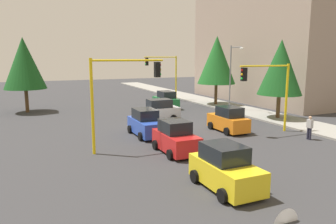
{
  "coord_description": "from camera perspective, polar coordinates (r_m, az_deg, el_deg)",
  "views": [
    {
      "loc": [
        24.79,
        -11.01,
        5.74
      ],
      "look_at": [
        0.52,
        -0.17,
        1.2
      ],
      "focal_mm": 34.17,
      "sensor_mm": 36.0,
      "label": 1
    }
  ],
  "objects": [
    {
      "name": "car_green",
      "position": [
        36.58,
        -0.39,
        2.09
      ],
      "size": [
        4.07,
        1.99,
        1.98
      ],
      "color": "#1E7238",
      "rests_on": "ground"
    },
    {
      "name": "car_orange",
      "position": [
        25.5,
        10.7,
        -1.44
      ],
      "size": [
        3.68,
        1.94,
        1.98
      ],
      "color": "orange",
      "rests_on": "ground"
    },
    {
      "name": "pedestrian_crossing",
      "position": [
        24.64,
        23.94,
        -2.46
      ],
      "size": [
        0.4,
        0.24,
        1.7
      ],
      "color": "#262638",
      "rests_on": "ground"
    },
    {
      "name": "tree_roadside_near",
      "position": [
        31.35,
        19.43,
        7.51
      ],
      "size": [
        4.04,
        4.04,
        7.38
      ],
      "color": "brown",
      "rests_on": "ground"
    },
    {
      "name": "traffic_signal_far_left",
      "position": [
        42.28,
        -0.73,
        7.59
      ],
      "size": [
        0.36,
        4.59,
        5.94
      ],
      "color": "yellow",
      "rests_on": "ground"
    },
    {
      "name": "lane_arrow_near",
      "position": [
        16.54,
        6.71,
        -10.67
      ],
      "size": [
        2.4,
        1.1,
        1.1
      ],
      "color": "silver",
      "rests_on": "ground"
    },
    {
      "name": "street_lamp_curbside",
      "position": [
        34.89,
        11.44,
        7.22
      ],
      "size": [
        2.15,
        0.28,
        7.0
      ],
      "color": "slate",
      "rests_on": "ground"
    },
    {
      "name": "car_yellow",
      "position": [
        14.53,
        10.19,
        -9.95
      ],
      "size": [
        3.72,
        2.05,
        1.98
      ],
      "color": "yellow",
      "rests_on": "ground"
    },
    {
      "name": "traffic_signal_near_right",
      "position": [
        19.6,
        -8.3,
        4.63
      ],
      "size": [
        0.36,
        4.59,
        5.72
      ],
      "color": "yellow",
      "rests_on": "ground"
    },
    {
      "name": "tree_opposite_side",
      "position": [
        36.8,
        -24.3,
        7.92
      ],
      "size": [
        4.29,
        4.29,
        7.83
      ],
      "color": "brown",
      "rests_on": "ground"
    },
    {
      "name": "tree_roadside_mid",
      "position": [
        38.95,
        8.68,
        9.13
      ],
      "size": [
        4.52,
        4.52,
        8.27
      ],
      "color": "brown",
      "rests_on": "ground"
    },
    {
      "name": "sidewalk_kerb",
      "position": [
        37.18,
        11.62,
        0.73
      ],
      "size": [
        80.0,
        4.0,
        0.15
      ],
      "primitive_type": "cube",
      "color": "gray",
      "rests_on": "ground"
    },
    {
      "name": "car_red",
      "position": [
        19.53,
        1.37,
        -4.68
      ],
      "size": [
        3.64,
        2.03,
        1.98
      ],
      "color": "red",
      "rests_on": "ground"
    },
    {
      "name": "car_blue",
      "position": [
        23.79,
        -3.98,
        -2.08
      ],
      "size": [
        4.02,
        1.97,
        1.98
      ],
      "color": "blue",
      "rests_on": "ground"
    },
    {
      "name": "apartment_block",
      "position": [
        45.23,
        17.06,
        11.88
      ],
      "size": [
        22.74,
        9.3,
        15.57
      ],
      "color": "gray",
      "rests_on": "ground"
    },
    {
      "name": "ground_plane",
      "position": [
        27.73,
        -0.13,
        -2.25
      ],
      "size": [
        120.0,
        120.0,
        0.0
      ],
      "primitive_type": "plane",
      "color": "#353538"
    },
    {
      "name": "traffic_signal_near_left",
      "position": [
        25.18,
        17.46,
        4.73
      ],
      "size": [
        0.36,
        4.59,
        5.28
      ],
      "color": "yellow",
      "rests_on": "ground"
    },
    {
      "name": "car_silver",
      "position": [
        29.34,
        -1.84,
        0.19
      ],
      "size": [
        1.98,
        4.01,
        1.98
      ],
      "color": "#B2B5BA",
      "rests_on": "ground"
    }
  ]
}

